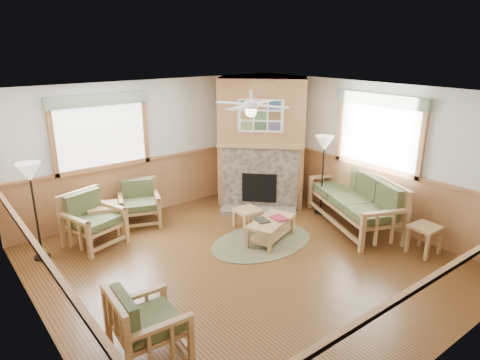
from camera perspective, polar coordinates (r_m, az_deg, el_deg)
floor at (r=7.01m, az=0.95°, el=-11.06°), size 6.00×6.00×0.01m
ceiling at (r=6.17m, az=1.08°, el=11.49°), size 6.00×6.00×0.01m
wall_back at (r=8.91m, az=-11.22°, el=4.34°), size 6.00×0.02×2.70m
wall_front at (r=4.71m, az=24.94°, el=-9.60°), size 6.00×0.02×2.70m
wall_left at (r=5.25m, az=-25.59°, el=-6.81°), size 0.02×6.00×2.70m
wall_right at (r=8.59m, az=16.82°, el=3.41°), size 0.02×6.00×2.70m
wainscot at (r=6.76m, az=0.98°, el=-6.94°), size 6.00×6.00×1.10m
fireplace at (r=9.25m, az=2.94°, el=5.15°), size 3.11×3.11×2.70m
window_back at (r=8.25m, az=-18.52°, el=11.03°), size 1.90×0.16×1.50m
window_right at (r=8.25m, az=18.53°, el=11.03°), size 0.16×1.90×1.50m
ceiling_fan at (r=6.59m, az=1.48°, el=11.56°), size 1.59×1.59×0.36m
sofa at (r=8.45m, az=14.90°, el=-2.65°), size 2.39×1.70×1.02m
armchair_back_left at (r=7.82m, az=-18.95°, el=-5.08°), size 1.03×1.03×0.93m
armchair_back_right at (r=8.50m, az=-13.28°, el=-3.04°), size 0.96×0.96×0.84m
armchair_left at (r=5.11m, az=-12.18°, el=-17.99°), size 0.81×0.81×0.85m
coffee_table at (r=7.67m, az=4.13°, el=-6.71°), size 1.10×0.82×0.40m
end_table_chairs at (r=8.22m, az=-17.65°, el=-5.11°), size 0.66×0.65×0.59m
end_table_sofa at (r=7.83m, az=23.32°, el=-7.30°), size 0.47×0.45×0.50m
footstool at (r=8.19m, az=1.02°, el=-5.12°), size 0.46×0.46×0.37m
braided_rug at (r=7.69m, az=2.94°, el=-8.21°), size 2.28×2.28×0.01m
floor_lamp_left at (r=7.56m, az=-25.62°, el=-3.85°), size 0.46×0.46×1.63m
floor_lamp_right at (r=8.83m, az=10.95°, el=0.65°), size 0.48×0.48×1.64m
book_red at (r=7.64m, az=5.26°, el=-4.98°), size 0.26×0.33×0.03m
book_dark at (r=7.54m, az=2.96°, el=-5.29°), size 0.26×0.31×0.03m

